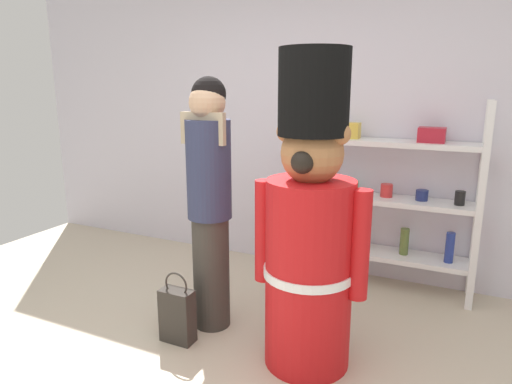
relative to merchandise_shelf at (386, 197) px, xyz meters
name	(u,v)px	position (x,y,z in m)	size (l,w,h in m)	color
back_wall	(328,124)	(-0.57, 0.22, 0.54)	(6.40, 0.12, 2.60)	silver
merchandise_shelf	(386,197)	(0.00, 0.00, 0.00)	(1.40, 0.35, 1.53)	white
teddy_bear_guard	(310,234)	(-0.21, -1.28, 0.05)	(0.68, 0.52, 1.82)	red
person_shopper	(210,197)	(-0.95, -1.15, 0.16)	(0.31, 0.29, 1.68)	#38332D
shopping_bag	(177,315)	(-1.04, -1.43, -0.57)	(0.22, 0.12, 0.48)	#332D28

